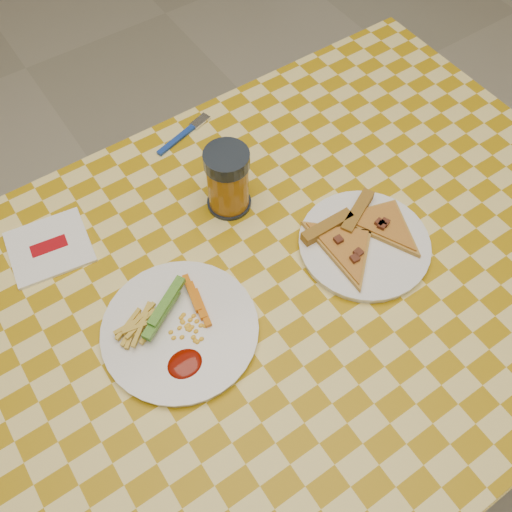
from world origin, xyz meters
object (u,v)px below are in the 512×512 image
object	(u,v)px
plate_right	(364,245)
plate_left	(180,331)
table	(276,304)
drink_glass	(228,181)

from	to	relation	value
plate_right	plate_left	bearing A→B (deg)	173.67
plate_left	plate_right	bearing A→B (deg)	-6.33
table	plate_right	distance (m)	0.19
table	drink_glass	world-z (taller)	drink_glass
table	plate_left	world-z (taller)	plate_left
table	drink_glass	xyz separation A→B (m)	(0.03, 0.19, 0.14)
table	drink_glass	size ratio (longest dim) A/B	9.79
plate_left	drink_glass	distance (m)	0.27
plate_right	drink_glass	distance (m)	0.26
table	plate_right	xyz separation A→B (m)	(0.17, -0.02, 0.08)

